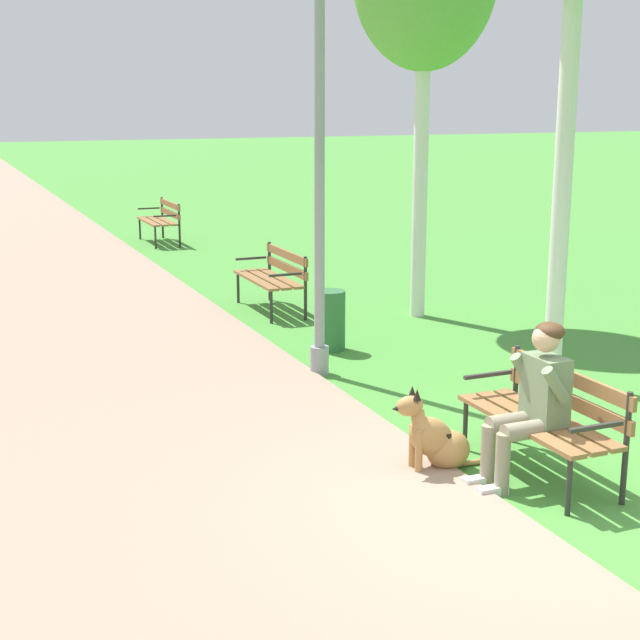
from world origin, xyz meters
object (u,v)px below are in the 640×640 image
Objects in this scene: park_bench_near at (547,412)px; dog_shepherd at (436,439)px; park_bench_far at (162,218)px; litter_bin at (330,320)px; park_bench_mid at (274,274)px; person_seated_on_near_bench at (533,398)px; lamp_post_near at (319,168)px.

dog_shepherd is (-0.74, 0.39, -0.25)m from park_bench_near.
dog_shepherd is (-0.87, -12.58, -0.25)m from park_bench_far.
park_bench_near is 4.09m from litter_bin.
park_bench_near is at bearing -27.78° from dog_shepherd.
park_bench_far is (0.06, 6.69, 0.00)m from park_bench_mid.
park_bench_near is 12.97m from park_bench_far.
person_seated_on_near_bench is at bearing -42.09° from dog_shepherd.
litter_bin is at bearing 90.77° from park_bench_near.
person_seated_on_near_bench is 4.19m from litter_bin.
dog_shepherd reaches higher than litter_bin.
park_bench_near is 0.28m from person_seated_on_near_bench.
park_bench_near is 1.20× the size of person_seated_on_near_bench.
litter_bin is (0.49, 0.86, -1.82)m from lamp_post_near.
park_bench_mid is 1.80× the size of dog_shepherd.
lamp_post_near reaches higher than litter_bin.
park_bench_near is 0.36× the size of lamp_post_near.
person_seated_on_near_bench reaches higher than litter_bin.
park_bench_near is 1.00× the size of park_bench_far.
park_bench_mid is at bearing 78.60° from lamp_post_near.
dog_shepherd is 0.20× the size of lamp_post_near.
dog_shepherd is at bearing -97.86° from park_bench_mid.
park_bench_near and park_bench_mid have the same top height.
park_bench_mid is at bearing 86.82° from litter_bin.
dog_shepherd is at bearing -93.97° from lamp_post_near.
lamp_post_near is at bearing 95.88° from person_seated_on_near_bench.
lamp_post_near is (-0.55, 3.22, 1.66)m from park_bench_near.
person_seated_on_near_bench is at bearing -91.46° from park_bench_far.
lamp_post_near is (-0.62, -3.05, 1.66)m from park_bench_mid.
park_bench_far is at bearing 86.04° from lamp_post_near.
litter_bin is (-0.12, -2.19, -0.16)m from park_bench_mid.
park_bench_far is (0.13, 12.97, 0.00)m from park_bench_near.
person_seated_on_near_bench is 3.65m from lamp_post_near.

